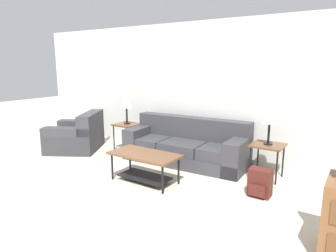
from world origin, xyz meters
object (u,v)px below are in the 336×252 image
object	(u,v)px
side_table_right	(268,148)
backpack	(260,183)
side_table_left	(127,127)
coffee_table	(145,161)
couch	(186,147)
table_lamp_right	(270,117)
armchair	(77,136)
table_lamp_left	(126,103)

from	to	relation	value
side_table_right	backpack	world-z (taller)	side_table_right
side_table_left	coffee_table	bearing A→B (deg)	-40.40
couch	side_table_right	size ratio (longest dim) A/B	4.14
coffee_table	side_table_right	bearing A→B (deg)	38.35
table_lamp_right	backpack	bearing A→B (deg)	-80.67
side_table_right	armchair	bearing A→B (deg)	-171.22
side_table_left	table_lamp_left	world-z (taller)	table_lamp_left
coffee_table	table_lamp_left	bearing A→B (deg)	139.60
side_table_right	backpack	distance (m)	0.79
coffee_table	side_table_left	size ratio (longest dim) A/B	1.95
coffee_table	side_table_right	world-z (taller)	side_table_right
table_lamp_left	backpack	distance (m)	3.26
coffee_table	side_table_right	xyz separation A→B (m)	(1.53, 1.21, 0.16)
side_table_left	side_table_right	bearing A→B (deg)	0.00
table_lamp_left	backpack	xyz separation A→B (m)	(3.07, -0.72, -0.81)
coffee_table	side_table_left	bearing A→B (deg)	139.60
armchair	coffee_table	world-z (taller)	armchair
armchair	table_lamp_right	bearing A→B (deg)	8.78
coffee_table	backpack	size ratio (longest dim) A/B	2.80
table_lamp_left	table_lamp_right	distance (m)	2.96
table_lamp_left	table_lamp_right	bearing A→B (deg)	0.00
table_lamp_left	table_lamp_right	world-z (taller)	same
armchair	side_table_right	xyz separation A→B (m)	(3.86, 0.60, 0.21)
table_lamp_left	coffee_table	bearing A→B (deg)	-40.40
armchair	table_lamp_right	size ratio (longest dim) A/B	2.53
side_table_right	backpack	size ratio (longest dim) A/B	1.44
coffee_table	table_lamp_right	xyz separation A→B (m)	(1.53, 1.21, 0.66)
couch	coffee_table	size ratio (longest dim) A/B	2.12
table_lamp_right	backpack	size ratio (longest dim) A/B	1.45
armchair	backpack	world-z (taller)	armchair
coffee_table	couch	bearing A→B (deg)	87.52
couch	table_lamp_right	xyz separation A→B (m)	(1.48, 0.03, 0.70)
coffee_table	backpack	distance (m)	1.73
coffee_table	side_table_right	size ratio (longest dim) A/B	1.95
coffee_table	table_lamp_right	distance (m)	2.06
couch	coffee_table	xyz separation A→B (m)	(-0.05, -1.18, 0.04)
side_table_left	backpack	world-z (taller)	side_table_left
coffee_table	backpack	bearing A→B (deg)	16.54
side_table_right	table_lamp_right	bearing A→B (deg)	0.00
coffee_table	side_table_left	distance (m)	1.88
table_lamp_right	backpack	xyz separation A→B (m)	(0.12, -0.72, -0.81)
armchair	side_table_right	world-z (taller)	armchair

